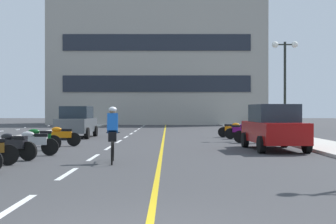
{
  "coord_description": "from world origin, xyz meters",
  "views": [
    {
      "loc": [
        0.5,
        -5.47,
        1.57
      ],
      "look_at": [
        0.43,
        18.17,
        1.5
      ],
      "focal_mm": 49.4,
      "sensor_mm": 36.0,
      "label": 1
    }
  ],
  "objects": [
    {
      "name": "lane_dash_6",
      "position": [
        -2.0,
        26.0,
        0.0
      ],
      "size": [
        0.14,
        2.2,
        0.01
      ],
      "primitive_type": "cube",
      "color": "silver",
      "rests_on": "ground"
    },
    {
      "name": "cyclist_rider",
      "position": [
        -1.17,
        8.45,
        0.89
      ],
      "size": [
        0.42,
        1.77,
        1.71
      ],
      "color": "black",
      "rests_on": "ground"
    },
    {
      "name": "motorcycle_4",
      "position": [
        -4.18,
        10.58,
        0.47
      ],
      "size": [
        1.7,
        0.6,
        0.92
      ],
      "color": "black",
      "rests_on": "ground"
    },
    {
      "name": "curb_left",
      "position": [
        -7.2,
        24.0,
        0.06
      ],
      "size": [
        2.4,
        72.0,
        0.12
      ],
      "primitive_type": "cube",
      "color": "#B7B2A8",
      "rests_on": "ground"
    },
    {
      "name": "lane_dash_11",
      "position": [
        -2.0,
        46.0,
        0.0
      ],
      "size": [
        0.14,
        2.2,
        0.01
      ],
      "primitive_type": "cube",
      "color": "silver",
      "rests_on": "ground"
    },
    {
      "name": "lane_dash_0",
      "position": [
        -2.0,
        2.0,
        0.0
      ],
      "size": [
        0.14,
        2.2,
        0.01
      ],
      "primitive_type": "cube",
      "color": "silver",
      "rests_on": "ground"
    },
    {
      "name": "street_lamp_mid",
      "position": [
        7.02,
        20.25,
        3.99
      ],
      "size": [
        1.46,
        0.36,
        5.31
      ],
      "color": "black",
      "rests_on": "curb_right"
    },
    {
      "name": "lane_dash_8",
      "position": [
        -2.0,
        34.0,
        0.0
      ],
      "size": [
        0.14,
        2.2,
        0.01
      ],
      "primitive_type": "cube",
      "color": "silver",
      "rests_on": "ground"
    },
    {
      "name": "lane_dash_3",
      "position": [
        -2.0,
        14.0,
        0.0
      ],
      "size": [
        0.14,
        2.2,
        0.01
      ],
      "primitive_type": "cube",
      "color": "silver",
      "rests_on": "ground"
    },
    {
      "name": "ground_plane",
      "position": [
        0.0,
        21.0,
        0.0
      ],
      "size": [
        140.0,
        140.0,
        0.0
      ],
      "primitive_type": "plane",
      "color": "#38383A"
    },
    {
      "name": "curb_right",
      "position": [
        7.2,
        24.0,
        0.06
      ],
      "size": [
        2.4,
        72.0,
        0.12
      ],
      "primitive_type": "cube",
      "color": "#B7B2A8",
      "rests_on": "ground"
    },
    {
      "name": "motorcycle_7",
      "position": [
        4.53,
        16.79,
        0.47
      ],
      "size": [
        1.66,
        0.72,
        0.92
      ],
      "color": "black",
      "rests_on": "ground"
    },
    {
      "name": "lane_dash_1",
      "position": [
        -2.0,
        6.0,
        0.0
      ],
      "size": [
        0.14,
        2.2,
        0.01
      ],
      "primitive_type": "cube",
      "color": "silver",
      "rests_on": "ground"
    },
    {
      "name": "lane_dash_4",
      "position": [
        -2.0,
        18.0,
        0.0
      ],
      "size": [
        0.14,
        2.2,
        0.01
      ],
      "primitive_type": "cube",
      "color": "silver",
      "rests_on": "ground"
    },
    {
      "name": "lane_dash_10",
      "position": [
        -2.0,
        42.0,
        0.0
      ],
      "size": [
        0.14,
        2.2,
        0.01
      ],
      "primitive_type": "cube",
      "color": "silver",
      "rests_on": "ground"
    },
    {
      "name": "motorcycle_3",
      "position": [
        -4.44,
        9.15,
        0.47
      ],
      "size": [
        1.67,
        0.71,
        0.92
      ],
      "color": "black",
      "rests_on": "ground"
    },
    {
      "name": "motorcycle_9",
      "position": [
        4.31,
        21.68,
        0.47
      ],
      "size": [
        1.7,
        0.6,
        0.92
      ],
      "color": "black",
      "rests_on": "ground"
    },
    {
      "name": "parked_car_near",
      "position": [
        4.7,
        12.88,
        0.92
      ],
      "size": [
        2.08,
        4.28,
        1.82
      ],
      "color": "black",
      "rests_on": "ground"
    },
    {
      "name": "lane_dash_2",
      "position": [
        -2.0,
        10.0,
        0.0
      ],
      "size": [
        0.14,
        2.2,
        0.01
      ],
      "primitive_type": "cube",
      "color": "silver",
      "rests_on": "ground"
    },
    {
      "name": "lane_dash_9",
      "position": [
        -2.0,
        38.0,
        0.0
      ],
      "size": [
        0.14,
        2.2,
        0.01
      ],
      "primitive_type": "cube",
      "color": "silver",
      "rests_on": "ground"
    },
    {
      "name": "lane_dash_7",
      "position": [
        -2.0,
        30.0,
        0.0
      ],
      "size": [
        0.14,
        2.2,
        0.01
      ],
      "primitive_type": "cube",
      "color": "silver",
      "rests_on": "ground"
    },
    {
      "name": "motorcycle_8",
      "position": [
        4.49,
        19.99,
        0.47
      ],
      "size": [
        1.7,
        0.6,
        0.92
      ],
      "color": "black",
      "rests_on": "ground"
    },
    {
      "name": "office_building",
      "position": [
        -0.74,
        49.49,
        7.52
      ],
      "size": [
        24.47,
        9.1,
        15.04
      ],
      "color": "#9E998E",
      "rests_on": "ground"
    },
    {
      "name": "centre_line_yellow",
      "position": [
        0.25,
        24.0,
        0.0
      ],
      "size": [
        0.12,
        66.0,
        0.01
      ],
      "primitive_type": "cube",
      "color": "gold",
      "rests_on": "ground"
    },
    {
      "name": "parked_car_mid",
      "position": [
        -4.81,
        21.38,
        0.92
      ],
      "size": [
        1.95,
        4.22,
        1.82
      ],
      "color": "black",
      "rests_on": "ground"
    },
    {
      "name": "motorcycle_6",
      "position": [
        -4.21,
        14.82,
        0.47
      ],
      "size": [
        1.7,
        0.6,
        0.92
      ],
      "color": "black",
      "rests_on": "ground"
    },
    {
      "name": "motorcycle_5",
      "position": [
        -4.58,
        12.7,
        0.47
      ],
      "size": [
        1.69,
        0.62,
        0.92
      ],
      "color": "black",
      "rests_on": "ground"
    },
    {
      "name": "lane_dash_5",
      "position": [
        -2.0,
        22.0,
        0.0
      ],
      "size": [
        0.14,
        2.2,
        0.01
      ],
      "primitive_type": "cube",
      "color": "silver",
      "rests_on": "ground"
    }
  ]
}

